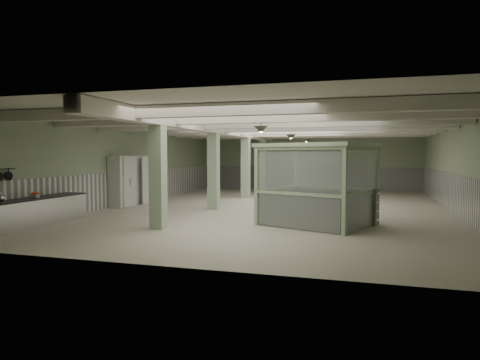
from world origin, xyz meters
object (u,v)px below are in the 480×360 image
(walkin_cooler, at_px, (130,180))
(filing_cabinet, at_px, (372,207))
(guard_booth, at_px, (317,170))
(prep_counter, at_px, (27,213))

(walkin_cooler, xyz_separation_m, filing_cabinet, (10.44, -2.63, -0.56))
(guard_booth, bearing_deg, prep_counter, -138.15)
(prep_counter, distance_m, guard_booth, 9.30)
(prep_counter, relative_size, guard_booth, 1.19)
(prep_counter, relative_size, walkin_cooler, 1.95)
(filing_cabinet, bearing_deg, guard_booth, -151.49)
(guard_booth, relative_size, filing_cabinet, 3.51)
(walkin_cooler, distance_m, guard_booth, 9.28)
(prep_counter, height_order, walkin_cooler, walkin_cooler)
(prep_counter, xyz_separation_m, walkin_cooler, (-0.08, 6.26, 0.68))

